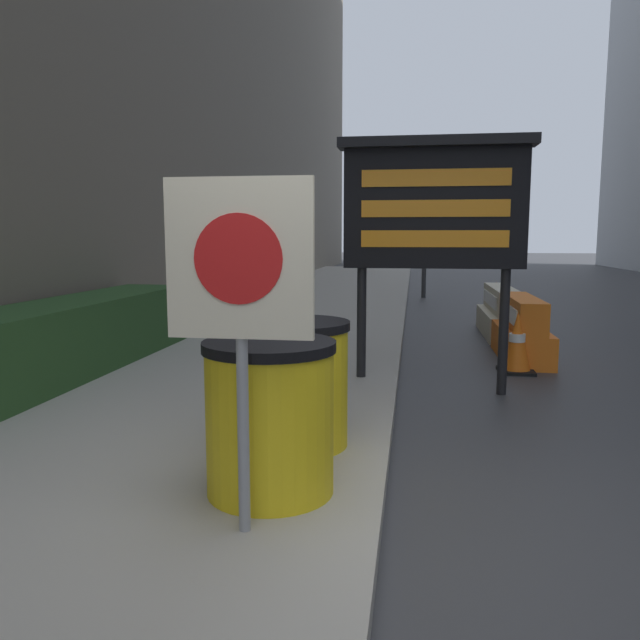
% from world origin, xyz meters
% --- Properties ---
extents(ground_plane, '(120.00, 120.00, 0.00)m').
position_xyz_m(ground_plane, '(0.00, 0.00, 0.00)').
color(ground_plane, '#38383A').
extents(sidewalk_left, '(4.23, 56.00, 0.14)m').
position_xyz_m(sidewalk_left, '(-2.11, 0.00, 0.07)').
color(sidewalk_left, '#A39E93').
rests_on(sidewalk_left, ground_plane).
extents(hedge_strip, '(0.90, 5.37, 0.80)m').
position_xyz_m(hedge_strip, '(-3.63, 2.98, 0.54)').
color(hedge_strip, '#284C23').
rests_on(hedge_strip, sidewalk_left).
extents(barrel_drum_foreground, '(0.78, 0.78, 0.91)m').
position_xyz_m(barrel_drum_foreground, '(-0.67, 0.38, 0.60)').
color(barrel_drum_foreground, yellow).
rests_on(barrel_drum_foreground, sidewalk_left).
extents(barrel_drum_middle, '(0.78, 0.78, 0.91)m').
position_xyz_m(barrel_drum_middle, '(-0.68, 1.24, 0.60)').
color(barrel_drum_middle, yellow).
rests_on(barrel_drum_middle, sidewalk_left).
extents(warning_sign, '(0.74, 0.08, 1.79)m').
position_xyz_m(warning_sign, '(-0.69, -0.14, 1.42)').
color(warning_sign, gray).
rests_on(warning_sign, sidewalk_left).
extents(message_board, '(1.97, 0.36, 2.64)m').
position_xyz_m(message_board, '(0.35, 3.51, 1.94)').
color(message_board, black).
rests_on(message_board, ground_plane).
extents(jersey_barrier_orange_near, '(0.59, 1.74, 0.84)m').
position_xyz_m(jersey_barrier_orange_near, '(1.61, 5.52, 0.37)').
color(jersey_barrier_orange_near, orange).
rests_on(jersey_barrier_orange_near, ground_plane).
extents(jersey_barrier_cream, '(0.59, 2.10, 0.81)m').
position_xyz_m(jersey_barrier_cream, '(1.61, 7.60, 0.35)').
color(jersey_barrier_cream, beige).
rests_on(jersey_barrier_cream, ground_plane).
extents(traffic_cone_near, '(0.42, 0.42, 0.75)m').
position_xyz_m(traffic_cone_near, '(1.40, 4.62, 0.37)').
color(traffic_cone_near, black).
rests_on(traffic_cone_near, ground_plane).
extents(traffic_cone_mid, '(0.43, 0.43, 0.77)m').
position_xyz_m(traffic_cone_mid, '(1.73, 9.34, 0.38)').
color(traffic_cone_mid, black).
rests_on(traffic_cone_mid, ground_plane).
extents(traffic_light_near_curb, '(0.28, 0.44, 3.49)m').
position_xyz_m(traffic_light_near_curb, '(0.42, 13.77, 2.54)').
color(traffic_light_near_curb, '#2D2D30').
rests_on(traffic_light_near_curb, ground_plane).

